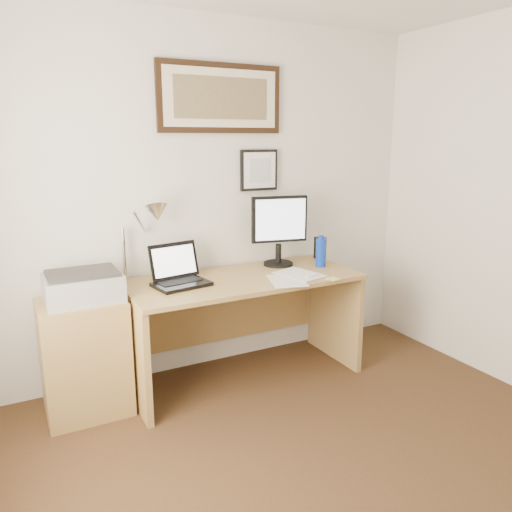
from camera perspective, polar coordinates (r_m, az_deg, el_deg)
wall_back at (r=3.60m, az=-6.23°, el=6.37°), size 3.50×0.02×2.50m
side_cabinet at (r=3.31m, az=-18.94°, el=-10.89°), size 0.50×0.40×0.73m
water_bottle at (r=3.72m, az=7.42°, el=0.40°), size 0.07×0.07×0.21m
bottle_cap at (r=3.70m, az=7.48°, el=2.17°), size 0.04×0.04×0.02m
speaker at (r=3.98m, az=7.33°, el=0.94°), size 0.08×0.07×0.17m
paper_sheet_a at (r=3.36m, az=3.56°, el=-2.80°), size 0.31×0.37×0.00m
paper_sheet_b at (r=3.51m, az=4.98°, el=-2.07°), size 0.30×0.38×0.00m
sticky_pad at (r=3.40m, az=8.81°, el=-2.61°), size 0.09×0.09×0.01m
marker_pen at (r=3.46m, az=6.53°, el=-2.26°), size 0.14×0.06×0.02m
book at (r=3.22m, az=-10.76°, el=-3.56°), size 0.22×0.28×0.02m
desk at (r=3.57m, az=-2.00°, el=-5.74°), size 1.60×0.70×0.75m
laptop at (r=3.29m, az=-8.82°, el=-2.22°), size 0.38×0.35×0.26m
lcd_monitor at (r=3.69m, az=2.68°, el=3.31°), size 0.42×0.22×0.52m
printer at (r=3.16m, az=-19.15°, el=-3.28°), size 0.44×0.34×0.18m
desk_lamp at (r=3.31m, az=-11.61°, el=4.45°), size 0.29×0.27×0.53m
picture_large at (r=3.62m, az=-4.04°, el=17.55°), size 0.92×0.04×0.47m
picture_small at (r=3.75m, az=0.35°, el=9.79°), size 0.30×0.03×0.30m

